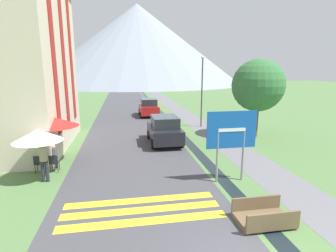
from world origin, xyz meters
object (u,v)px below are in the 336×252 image
object	(u,v)px
person_standing_terrace	(44,159)
person_seated_near	(54,155)
hotel_building	(9,51)
cafe_chair_near_left	(54,162)
road_sign	(231,135)
tree_by_path	(258,86)
parked_car_near	(164,130)
streetlamp	(202,86)
cafe_chair_near_right	(39,162)
footbridge	(264,217)
parked_car_far	(149,107)
cafe_chair_far_left	(53,146)
cafe_umbrella_middle_red	(54,122)
cafe_umbrella_front_white	(38,135)

from	to	relation	value
person_standing_terrace	person_seated_near	world-z (taller)	person_standing_terrace
hotel_building	cafe_chair_near_left	distance (m)	7.74
road_sign	tree_by_path	size ratio (longest dim) A/B	0.56
parked_car_near	streetlamp	size ratio (longest dim) A/B	0.67
road_sign	cafe_chair_near_right	xyz separation A→B (m)	(-8.40, 2.42, -1.54)
footbridge	parked_car_near	world-z (taller)	parked_car_near
parked_car_near	tree_by_path	world-z (taller)	tree_by_path
footbridge	tree_by_path	world-z (taller)	tree_by_path
person_seated_near	road_sign	bearing A→B (deg)	-20.30
parked_car_near	tree_by_path	distance (m)	7.34
parked_car_far	streetlamp	xyz separation A→B (m)	(3.85, -5.98, 2.50)
streetlamp	tree_by_path	world-z (taller)	streetlamp
cafe_chair_near_left	streetlamp	size ratio (longest dim) A/B	0.15
cafe_chair_near_left	tree_by_path	size ratio (longest dim) A/B	0.15
footbridge	cafe_chair_near_right	xyz separation A→B (m)	(-8.18, 5.64, 0.29)
cafe_chair_far_left	streetlamp	bearing A→B (deg)	41.29
cafe_umbrella_middle_red	tree_by_path	world-z (taller)	tree_by_path
footbridge	cafe_chair_far_left	size ratio (longest dim) A/B	2.00
footbridge	cafe_umbrella_front_white	xyz separation A→B (m)	(-7.84, 4.79, 1.79)
parked_car_far	cafe_umbrella_front_white	size ratio (longest dim) A/B	1.68
parked_car_near	tree_by_path	size ratio (longest dim) A/B	0.72
cafe_chair_near_left	cafe_umbrella_middle_red	distance (m)	2.20
road_sign	cafe_umbrella_front_white	world-z (taller)	road_sign
parked_car_near	cafe_chair_near_right	size ratio (longest dim) A/B	4.62
cafe_chair_near_left	person_standing_terrace	bearing A→B (deg)	-92.45
cafe_umbrella_front_white	tree_by_path	distance (m)	14.24
hotel_building	cafe_chair_far_left	bearing A→B (deg)	-39.53
road_sign	person_standing_terrace	distance (m)	8.02
person_standing_terrace	tree_by_path	bearing A→B (deg)	24.37
hotel_building	cafe_umbrella_front_white	distance (m)	7.25
cafe_umbrella_middle_red	tree_by_path	distance (m)	13.36
cafe_umbrella_front_white	streetlamp	xyz separation A→B (m)	(10.14, 9.37, 1.40)
cafe_chair_near_right	hotel_building	bearing A→B (deg)	99.97
person_seated_near	cafe_umbrella_front_white	bearing A→B (deg)	-99.57
footbridge	parked_car_far	world-z (taller)	parked_car_far
road_sign	cafe_umbrella_middle_red	bearing A→B (deg)	154.09
cafe_chair_near_left	tree_by_path	bearing A→B (deg)	24.29
parked_car_near	streetlamp	world-z (taller)	streetlamp
tree_by_path	parked_car_far	bearing A→B (deg)	124.40
cafe_chair_near_right	person_standing_terrace	xyz separation A→B (m)	(0.55, -1.11, 0.52)
hotel_building	parked_car_far	world-z (taller)	hotel_building
parked_car_near	tree_by_path	xyz separation A→B (m)	(6.77, 0.70, 2.74)
footbridge	parked_car_near	xyz separation A→B (m)	(-1.60, 9.63, 0.68)
hotel_building	parked_car_far	distance (m)	14.20
parked_car_far	parked_car_near	bearing A→B (deg)	-90.23
cafe_chair_far_left	cafe_umbrella_front_white	world-z (taller)	cafe_umbrella_front_white
hotel_building	person_standing_terrace	xyz separation A→B (m)	(2.97, -5.81, -4.76)
hotel_building	road_sign	distance (m)	13.48
footbridge	road_sign	bearing A→B (deg)	86.10
person_standing_terrace	hotel_building	bearing A→B (deg)	117.09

